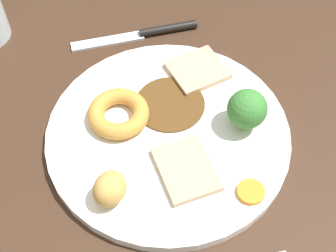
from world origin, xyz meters
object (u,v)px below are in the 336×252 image
Objects in this scene: roast_potato_left at (110,189)px; yorkshire_pudding at (119,114)px; carrot_coin_front at (251,192)px; knife at (146,33)px; dinner_plate at (168,134)px; meat_slice_main at (186,169)px; meat_slice_under at (197,70)px; broccoli_floret at (247,109)px.

yorkshire_pudding is at bearing -12.98° from roast_potato_left.
roast_potato_left is at bearing 79.77° from carrot_coin_front.
dinner_plate is at bearing 85.67° from knife.
dinner_plate is 6.07cm from meat_slice_main.
meat_slice_under is 21.07cm from roast_potato_left.
meat_slice_main is 2.49× the size of carrot_coin_front.
carrot_coin_front is at bearing -123.67° from meat_slice_main.
yorkshire_pudding is at bearing 115.85° from meat_slice_under.
yorkshire_pudding is at bearing 65.82° from knife.
dinner_plate is at bearing 145.84° from meat_slice_under.
knife is at bearing 23.91° from broccoli_floret.
roast_potato_left is at bearing 133.14° from dinner_plate.
roast_potato_left is (-15.94, 13.70, 1.49)cm from meat_slice_under.
roast_potato_left reaches higher than knife.
meat_slice_main is at bearing -144.89° from yorkshire_pudding.
roast_potato_left is 18.34cm from broccoli_floret.
dinner_plate is 1.59× the size of knife.
carrot_coin_front is (-18.66, -1.36, -0.11)cm from meat_slice_under.
yorkshire_pudding is (8.98, 6.31, 0.62)cm from meat_slice_main.
dinner_plate is 6.52cm from yorkshire_pudding.
dinner_plate is 5.37× the size of broccoli_floret.
yorkshire_pudding is at bearing 60.85° from dinner_plate.
meat_slice_under is (14.44, -4.97, 0.00)cm from meat_slice_main.
yorkshire_pudding reaches higher than meat_slice_main.
meat_slice_main is 1.02× the size of yorkshire_pudding.
meat_slice_main reaches higher than carrot_coin_front.
carrot_coin_front is at bearing -144.79° from dinner_plate.
knife is at bearing -18.36° from roast_potato_left.
knife is (28.50, 6.50, -1.24)cm from carrot_coin_front.
meat_slice_main is at bearing 56.33° from carrot_coin_front.
broccoli_floret reaches higher than carrot_coin_front.
carrot_coin_front is at bearing -136.22° from yorkshire_pudding.
meat_slice_under is 10.47cm from broccoli_floret.
broccoli_floret is at bearing -96.20° from dinner_plate.
knife is at bearing 12.85° from carrot_coin_front.
broccoli_floret is at bearing -105.44° from yorkshire_pudding.
meat_slice_main reaches higher than knife.
dinner_plate is 7.13× the size of roast_potato_left.
yorkshire_pudding reaches higher than carrot_coin_front.
broccoli_floret is (4.91, -8.42, 2.63)cm from meat_slice_main.
roast_potato_left reaches higher than dinner_plate.
broccoli_floret reaches higher than dinner_plate.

